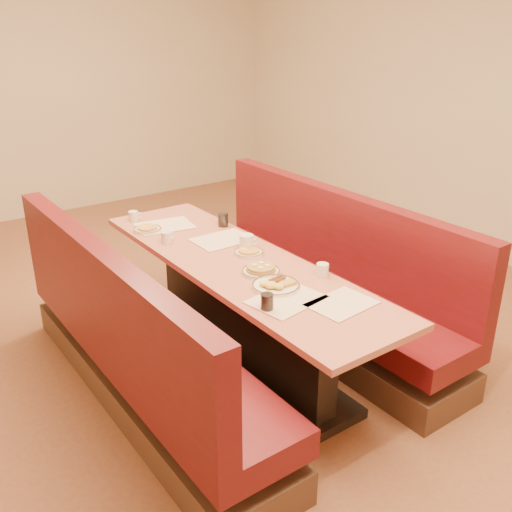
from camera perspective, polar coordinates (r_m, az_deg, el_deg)
ground at (r=3.97m, az=-1.69°, el=-10.47°), size 8.00×8.00×0.00m
room_envelope at (r=3.33m, az=-2.09°, el=18.52°), size 6.04×8.04×2.82m
diner_table at (r=3.78m, az=-1.76°, el=-5.72°), size 0.70×2.50×0.75m
booth_left at (r=3.49m, az=-11.87°, el=-9.16°), size 0.55×2.50×1.05m
booth_right at (r=4.20m, az=6.55°, el=-3.05°), size 0.55×2.50×1.05m
placemat_near_left at (r=3.13m, az=3.08°, el=-4.35°), size 0.43×0.35×0.00m
placemat_near_right at (r=3.11m, az=8.56°, el=-4.72°), size 0.37×0.29×0.00m
placemat_far_left at (r=4.27m, az=-9.12°, el=3.01°), size 0.44×0.36×0.00m
placemat_far_right at (r=3.96m, az=-3.38°, el=1.66°), size 0.39×0.29×0.00m
pancake_plate at (r=3.44m, az=0.49°, el=-1.41°), size 0.24×0.24×0.05m
eggs_plate at (r=3.25m, az=1.97°, el=-2.92°), size 0.28×0.28×0.06m
extra_plate_mid at (r=3.72m, az=-0.74°, el=0.42°), size 0.20×0.20×0.04m
extra_plate_far at (r=4.20m, az=-10.82°, el=2.69°), size 0.20×0.20×0.04m
coffee_mug_a at (r=3.42m, az=6.69°, el=-1.35°), size 0.10×0.07×0.08m
coffee_mug_b at (r=3.95m, az=-8.92°, el=1.90°), size 0.10×0.07×0.08m
coffee_mug_c at (r=3.78m, az=-0.91°, el=1.44°), size 0.13×0.09×0.10m
coffee_mug_d at (r=4.42m, az=-12.13°, el=3.94°), size 0.10×0.07×0.08m
soda_tumbler_near at (r=3.00m, az=1.12°, el=-4.62°), size 0.07×0.07×0.09m
soda_tumbler_mid at (r=4.21m, az=-3.31°, el=3.66°), size 0.07×0.07×0.10m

